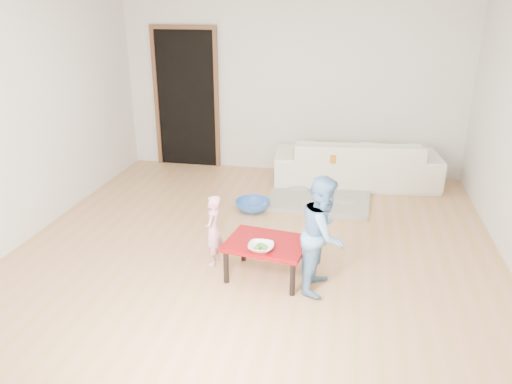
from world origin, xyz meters
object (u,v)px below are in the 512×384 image
(sofa, at_px, (356,161))
(red_table, at_px, (266,259))
(child_blue, at_px, (323,234))
(basin, at_px, (253,206))
(bowl, at_px, (261,247))
(child_pink, at_px, (213,230))

(sofa, relative_size, red_table, 3.08)
(child_blue, relative_size, basin, 2.50)
(bowl, xyz_separation_m, child_blue, (0.54, 0.09, 0.14))
(sofa, distance_m, child_blue, 2.86)
(child_pink, distance_m, child_blue, 1.11)
(sofa, bearing_deg, red_table, 67.84)
(red_table, distance_m, child_blue, 0.63)
(child_blue, bearing_deg, child_pink, 85.78)
(basin, bearing_deg, child_pink, -94.84)
(bowl, bearing_deg, basin, 103.90)
(bowl, height_order, child_blue, child_blue)
(child_blue, distance_m, basin, 1.93)
(red_table, xyz_separation_m, basin, (-0.44, 1.52, -0.12))
(sofa, distance_m, basin, 1.77)
(bowl, xyz_separation_m, basin, (-0.42, 1.69, -0.33))
(red_table, height_order, child_blue, child_blue)
(bowl, bearing_deg, child_pink, 148.74)
(bowl, bearing_deg, child_blue, 9.31)
(child_blue, height_order, basin, child_blue)
(bowl, height_order, child_pink, child_pink)
(sofa, distance_m, red_table, 2.88)
(sofa, height_order, red_table, sofa)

